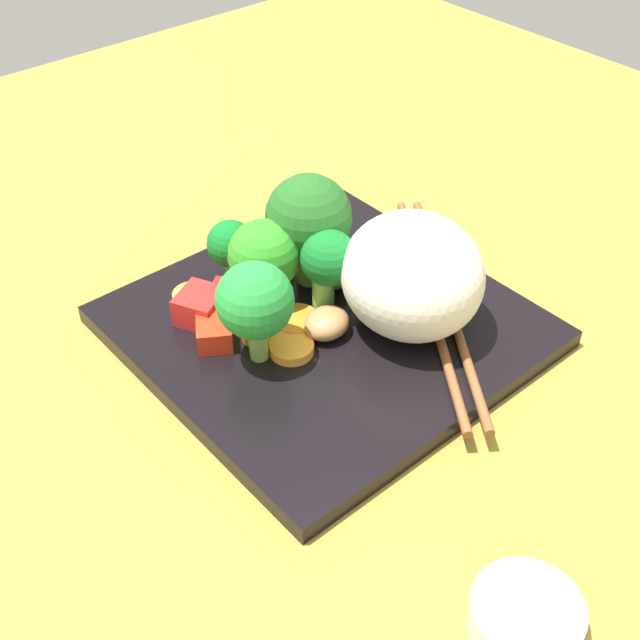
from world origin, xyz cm
name	(u,v)px	position (x,y,z in cm)	size (l,w,h in cm)	color
ground_plane	(326,344)	(0.00, 0.00, -1.00)	(110.00, 110.00, 2.00)	olive
square_plate	(326,326)	(0.00, 0.00, 0.64)	(24.37, 24.37, 1.29)	black
rice_mound	(412,276)	(-3.91, 3.97, 5.34)	(9.67, 9.13, 8.11)	white
broccoli_floret_0	(328,262)	(-0.79, -0.68, 5.36)	(3.82, 3.82, 6.36)	#76BA5E
broccoli_floret_1	(264,257)	(1.86, -4.14, 5.13)	(4.94, 4.94, 6.44)	#6BAD56
broccoli_floret_2	(255,302)	(5.75, -0.02, 5.81)	(4.90, 4.90, 7.13)	#6EA144
broccoli_floret_3	(231,245)	(2.29, -7.44, 4.53)	(3.33, 3.33, 5.08)	#74C059
broccoli_floret_4	(309,219)	(-1.93, -4.03, 6.52)	(5.99, 5.99, 8.40)	#82BE58
carrot_slice_0	(275,265)	(-0.95, -6.71, 1.68)	(2.87, 2.87, 0.78)	orange
carrot_slice_1	(192,297)	(5.77, -7.52, 1.66)	(2.72, 2.72, 0.75)	orange
carrot_slice_2	(261,334)	(4.39, -1.45, 1.52)	(2.65, 2.65, 0.46)	orange
carrot_slice_3	(296,322)	(1.99, -0.73, 1.66)	(3.15, 3.15, 0.75)	orange
carrot_slice_4	(292,348)	(3.85, 1.06, 1.62)	(2.93, 2.93, 0.67)	orange
pepper_chunk_0	(201,306)	(6.32, -5.57, 2.32)	(3.02, 2.82, 2.06)	red
pepper_chunk_1	(230,299)	(4.09, -5.29, 1.96)	(3.10, 2.93, 1.34)	red
pepper_chunk_2	(214,332)	(7.02, -2.99, 2.10)	(2.79, 2.28, 1.63)	red
chicken_piece_0	(327,323)	(0.96, 1.20, 2.22)	(3.25, 2.77, 1.88)	#B0804D
chicken_piece_2	(337,274)	(-3.16, -2.39, 2.25)	(2.74, 2.07, 1.94)	tan
chicken_piece_3	(260,274)	(1.03, -5.92, 2.27)	(3.26, 3.07, 1.98)	#B38842
chopstick_pair	(438,301)	(-6.97, 3.88, 1.60)	(16.14, 21.18, 0.63)	brown
sauce_cup	(526,617)	(7.02, 22.75, 0.93)	(5.51, 5.51, 1.86)	silver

